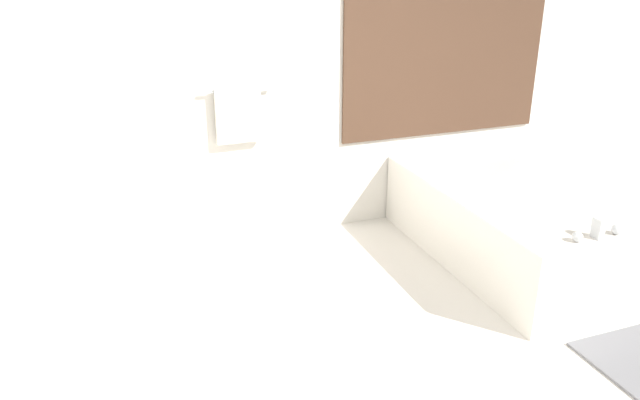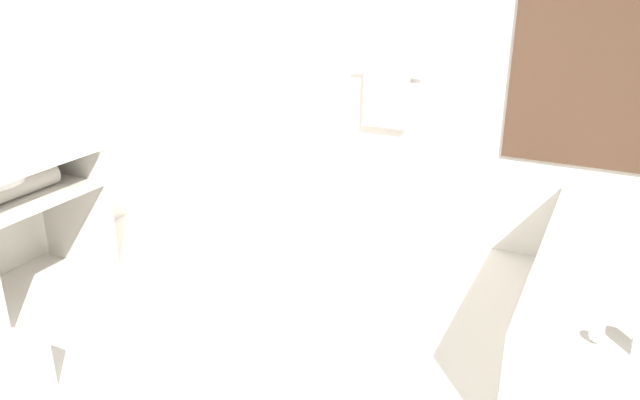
% 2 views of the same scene
% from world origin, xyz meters
% --- Properties ---
extents(wall_back_with_blinds, '(7.40, 0.13, 2.70)m').
position_xyz_m(wall_back_with_blinds, '(0.05, 2.23, 1.34)').
color(wall_back_with_blinds, white).
rests_on(wall_back_with_blinds, ground_plane).
extents(bathtub, '(0.90, 1.85, 0.65)m').
position_xyz_m(bathtub, '(1.35, 1.27, 0.29)').
color(bathtub, silver).
rests_on(bathtub, ground_plane).
extents(waste_bin, '(0.26, 0.26, 0.25)m').
position_xyz_m(waste_bin, '(-1.14, -0.33, 0.13)').
color(waste_bin, '#B2B2B2').
rests_on(waste_bin, ground_plane).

